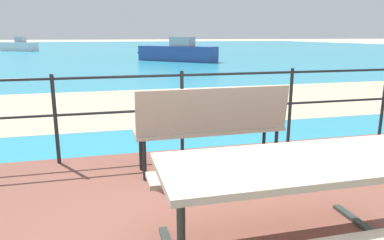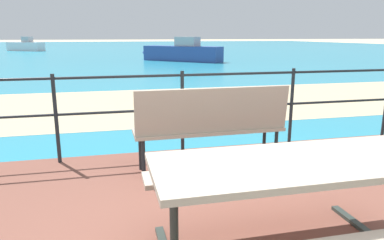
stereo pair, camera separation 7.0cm
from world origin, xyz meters
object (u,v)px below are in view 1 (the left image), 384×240
(picnic_table, at_px, (304,185))
(boat_near, at_px, (175,52))
(park_bench, at_px, (212,122))
(boat_mid, at_px, (17,46))

(picnic_table, height_order, boat_near, boat_near)
(park_bench, height_order, boat_mid, boat_mid)
(boat_mid, bearing_deg, picnic_table, 138.57)
(boat_near, relative_size, boat_mid, 1.09)
(picnic_table, xyz_separation_m, boat_mid, (-8.85, 36.16, -0.16))
(park_bench, bearing_deg, boat_near, -101.19)
(boat_near, bearing_deg, picnic_table, 124.62)
(park_bench, height_order, boat_near, boat_near)
(park_bench, distance_m, boat_near, 17.62)
(park_bench, relative_size, boat_near, 0.36)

